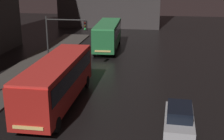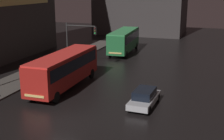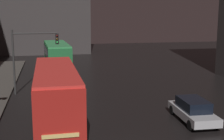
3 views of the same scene
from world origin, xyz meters
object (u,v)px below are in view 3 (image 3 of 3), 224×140
traffic_light_main (31,50)px  car_taxi (193,110)px  bus_near (56,88)px  bus_far (57,54)px

traffic_light_main → car_taxi: bearing=-42.6°
bus_near → traffic_light_main: size_ratio=1.97×
bus_far → car_taxi: (7.86, -20.20, -1.33)m
bus_near → car_taxi: (8.53, -2.30, -1.34)m
bus_near → bus_far: (0.67, 17.90, -0.00)m
bus_near → bus_far: bus_near is taller
car_taxi → traffic_light_main: size_ratio=0.82×
car_taxi → traffic_light_main: bearing=-40.1°
bus_far → car_taxi: bus_far is taller
traffic_light_main → bus_near: bearing=-75.8°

